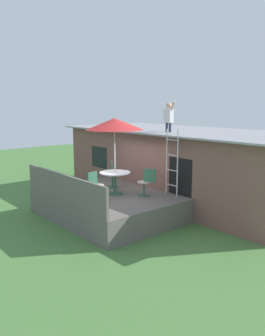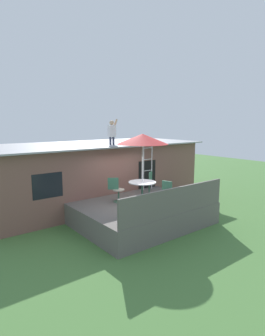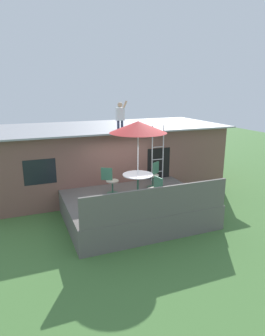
% 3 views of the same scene
% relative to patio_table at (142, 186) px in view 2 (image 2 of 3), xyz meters
% --- Properties ---
extents(ground_plane, '(40.00, 40.00, 0.00)m').
position_rel_patio_table_xyz_m(ground_plane, '(-0.16, -0.08, -1.39)').
color(ground_plane, '#477538').
extents(house, '(10.50, 4.50, 2.78)m').
position_rel_patio_table_xyz_m(house, '(-0.16, 3.52, 0.01)').
color(house, brown).
rests_on(house, ground).
extents(deck, '(4.65, 3.70, 0.80)m').
position_rel_patio_table_xyz_m(deck, '(-0.16, -0.08, -0.99)').
color(deck, '#605B56').
rests_on(deck, ground).
extents(deck_railing, '(4.55, 0.08, 0.90)m').
position_rel_patio_table_xyz_m(deck_railing, '(-0.16, -1.88, -0.14)').
color(deck_railing, '#605B56').
rests_on(deck_railing, deck).
extents(patio_table, '(1.04, 1.04, 0.74)m').
position_rel_patio_table_xyz_m(patio_table, '(0.00, 0.00, 0.00)').
color(patio_table, '#33664C').
rests_on(patio_table, deck).
extents(patio_umbrella, '(1.90, 1.90, 2.54)m').
position_rel_patio_table_xyz_m(patio_umbrella, '(-0.00, -0.00, 1.76)').
color(patio_umbrella, silver).
rests_on(patio_umbrella, deck).
extents(step_ladder, '(0.52, 0.04, 2.20)m').
position_rel_patio_table_xyz_m(step_ladder, '(1.39, 1.29, 0.51)').
color(step_ladder, silver).
rests_on(step_ladder, deck).
extents(person_figure, '(0.47, 0.20, 1.11)m').
position_rel_patio_table_xyz_m(person_figure, '(0.22, 2.33, 2.01)').
color(person_figure, '#33384C').
rests_on(person_figure, house).
extents(patio_chair_left, '(0.57, 0.45, 0.92)m').
position_rel_patio_table_xyz_m(patio_chair_left, '(-0.82, 0.51, -0.13)').
color(patio_chair_left, '#33664C').
rests_on(patio_chair_left, deck).
extents(patio_chair_right, '(0.57, 0.46, 0.92)m').
position_rel_patio_table_xyz_m(patio_chair_right, '(0.89, 0.59, -0.13)').
color(patio_chair_right, '#33664C').
rests_on(patio_chair_right, deck).
extents(patio_chair_near, '(0.44, 0.61, 0.92)m').
position_rel_patio_table_xyz_m(patio_chair_near, '(0.21, -0.95, -0.13)').
color(patio_chair_near, '#33664C').
rests_on(patio_chair_near, deck).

